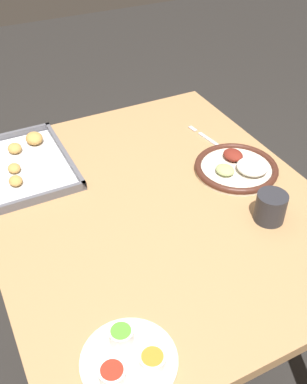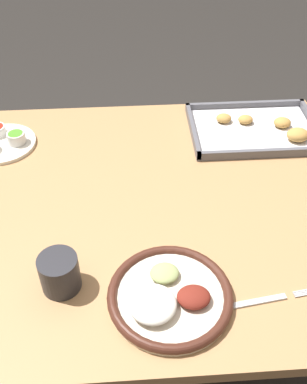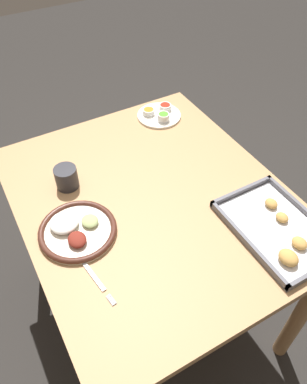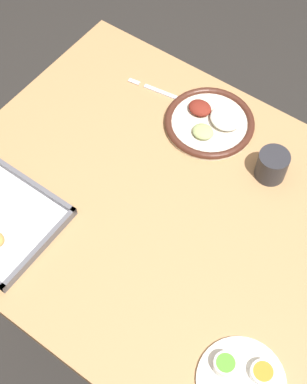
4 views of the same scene
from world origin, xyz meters
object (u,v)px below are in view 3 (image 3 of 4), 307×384
Objects in this scene: fork at (93,275)px; drinking_cup at (66,178)px; dinner_plate at (76,230)px; baking_tray at (279,230)px; saucer_plate at (159,114)px.

fork is 2.63× the size of drinking_cup.
dinner_plate is 0.67× the size of baking_tray.
drinking_cup is (0.21, -0.49, 0.03)m from saucer_plate.
fork is at bearing -103.99° from baking_tray.
saucer_plate is at bearing 112.76° from drinking_cup.
drinking_cup is (-0.52, -0.51, 0.03)m from baking_tray.
drinking_cup is (-0.38, 0.07, 0.04)m from fork.
drinking_cup is at bearing 166.82° from dinner_plate.
drinking_cup reaches higher than baking_tray.
baking_tray is 0.73m from drinking_cup.
dinner_plate is at bearing 165.82° from fork.
baking_tray reaches higher than saucer_plate.
baking_tray is at bearing 1.12° from saucer_plate.
baking_tray is (0.31, 0.56, -0.00)m from dinner_plate.
fork is at bearing -6.07° from dinner_plate.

